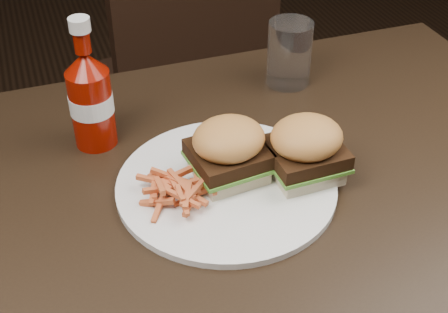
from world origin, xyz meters
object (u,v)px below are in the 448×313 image
object	(u,v)px
ketchup_bottle	(92,110)
tumbler	(289,55)
chair_far	(168,90)
plate	(226,185)
dining_table	(219,209)

from	to	relation	value
ketchup_bottle	tumbler	bearing A→B (deg)	11.33
chair_far	plate	world-z (taller)	plate
dining_table	ketchup_bottle	size ratio (longest dim) A/B	9.07
ketchup_bottle	tumbler	size ratio (longest dim) A/B	1.07
chair_far	ketchup_bottle	world-z (taller)	ketchup_bottle
dining_table	tumbler	world-z (taller)	tumbler
chair_far	dining_table	bearing A→B (deg)	70.61
plate	tumbler	world-z (taller)	tumbler
dining_table	plate	bearing A→B (deg)	45.66
dining_table	plate	xyz separation A→B (m)	(0.02, 0.02, 0.03)
dining_table	tumbler	bearing A→B (deg)	49.95
plate	tumbler	distance (m)	0.33
plate	ketchup_bottle	bearing A→B (deg)	131.76
plate	ketchup_bottle	xyz separation A→B (m)	(-0.16, 0.18, 0.06)
dining_table	ketchup_bottle	xyz separation A→B (m)	(-0.14, 0.19, 0.08)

